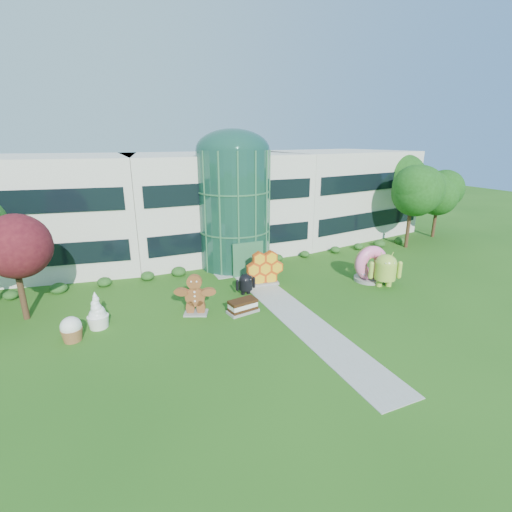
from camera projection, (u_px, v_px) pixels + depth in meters
name	position (u px, v px, depth m)	size (l,w,h in m)	color
ground	(305.00, 323.00, 22.44)	(140.00, 140.00, 0.00)	#215114
building	(213.00, 202.00, 36.71)	(46.00, 15.00, 9.30)	beige
atrium	(234.00, 210.00, 31.41)	(6.00, 6.00, 9.80)	#194738
walkway	(289.00, 310.00, 24.17)	(2.40, 20.00, 0.04)	#9E9E93
tree_red	(18.00, 273.00, 22.10)	(4.00, 4.00, 6.00)	#3F0C14
trees_backdrop	(230.00, 216.00, 32.49)	(52.00, 8.00, 8.40)	#164210
android_green	(386.00, 268.00, 27.63)	(2.60, 1.73, 2.95)	#9BBD3C
android_black	(246.00, 282.00, 26.39)	(1.55, 1.04, 1.76)	black
donut	(370.00, 263.00, 28.74)	(2.78, 1.34, 2.90)	#F15C96
gingerbread	(195.00, 294.00, 23.23)	(2.92, 1.12, 2.69)	brown
ice_cream_sandwich	(243.00, 306.00, 23.69)	(1.98, 0.99, 0.88)	black
honeycomb	(265.00, 269.00, 28.10)	(3.02, 1.08, 2.38)	#EFAF17
froyo	(97.00, 310.00, 21.61)	(1.30, 1.30, 2.24)	white
cupcake	(71.00, 329.00, 20.30)	(1.19, 1.19, 1.43)	white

